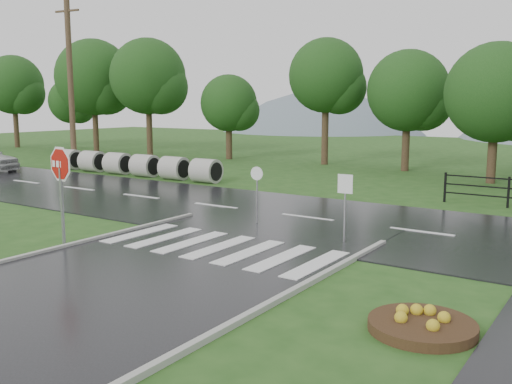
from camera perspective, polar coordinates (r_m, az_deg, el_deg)
The scene contains 10 objects.
ground at distance 12.32m, azimuth -18.22°, elevation -10.33°, with size 120.00×120.00×0.00m, color #244D19.
main_road at distance 19.82m, azimuth 5.15°, elevation -2.65°, with size 90.00×8.00×0.04m, color black.
crosswalk at distance 15.71m, azimuth -3.69°, elevation -5.49°, with size 6.50×2.80×0.02m.
treeline at distance 32.39m, azimuth 18.75°, elevation 1.43°, with size 83.20×5.20×10.00m.
culvert_pipes at distance 32.07m, azimuth -12.37°, elevation 2.71°, with size 11.80×1.20×1.20m.
stop_sign at distance 16.48m, azimuth -18.96°, elevation 1.75°, with size 1.32×0.17×2.97m.
flower_bed at distance 10.65m, azimuth 16.29°, elevation -12.53°, with size 1.88×1.88×0.38m.
reg_sign_small at distance 16.20m, azimuth 8.90°, elevation -0.23°, with size 0.44×0.07×1.99m.
reg_sign_round at distance 18.62m, azimuth 0.09°, elevation 0.50°, with size 0.44×0.07×1.91m.
utility_pole_west at distance 36.32m, azimuth -18.05°, elevation 10.31°, with size 1.79×0.34×10.05m.
Camera 1 is at (9.29, -7.05, 3.98)m, focal length 40.00 mm.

